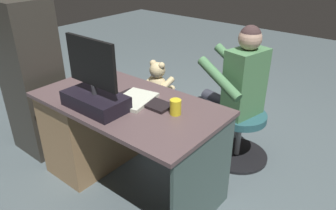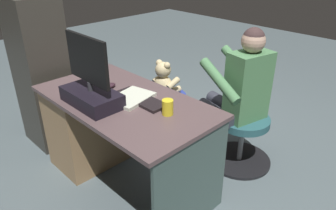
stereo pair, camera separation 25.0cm
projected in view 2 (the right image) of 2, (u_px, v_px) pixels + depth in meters
ground_plane at (166, 158)px, 2.81m from camera, size 10.00×10.00×0.00m
desk at (100, 123)px, 2.59m from camera, size 1.34×0.72×0.72m
monitor at (91, 88)px, 2.11m from camera, size 0.44×0.24×0.47m
keyboard at (140, 99)px, 2.21m from camera, size 0.42×0.14×0.02m
computer_mouse at (110, 86)px, 2.39m from camera, size 0.06×0.10×0.04m
cup at (168, 107)px, 2.01m from camera, size 0.07×0.07×0.10m
tv_remote at (88, 88)px, 2.38m from camera, size 0.08×0.16×0.02m
notebook_binder at (131, 98)px, 2.22m from camera, size 0.28×0.34×0.02m
office_chair_teddy at (163, 112)px, 3.04m from camera, size 0.51×0.51×0.43m
teddy_bear at (164, 80)px, 2.91m from camera, size 0.24×0.24×0.33m
visitor_chair at (242, 137)px, 2.67m from camera, size 0.53×0.53×0.43m
person at (236, 88)px, 2.53m from camera, size 0.59×0.55×1.16m
equipment_rack at (42, 74)px, 2.81m from camera, size 0.44×0.36×1.32m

